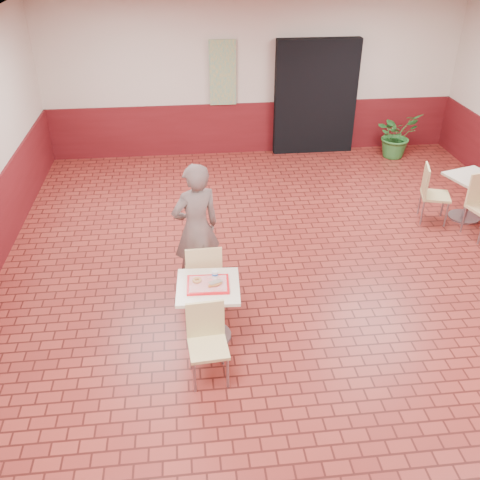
{
  "coord_description": "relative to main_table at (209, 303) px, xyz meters",
  "views": [
    {
      "loc": [
        -1.41,
        -5.25,
        4.05
      ],
      "look_at": [
        -0.84,
        -0.1,
        0.95
      ],
      "focal_mm": 40.0,
      "sensor_mm": 36.0,
      "label": 1
    }
  ],
  "objects": [
    {
      "name": "ring_donut",
      "position": [
        -0.11,
        0.05,
        0.27
      ],
      "size": [
        0.12,
        0.12,
        0.03
      ],
      "primitive_type": "torus",
      "rotation": [
        0.0,
        0.0,
        0.2
      ],
      "color": "#C68648",
      "rests_on": "serving_tray"
    },
    {
      "name": "corridor_doorway",
      "position": [
        2.44,
        5.48,
        0.62
      ],
      "size": [
        1.6,
        0.22,
        2.2
      ],
      "primitive_type": "cube",
      "color": "black",
      "rests_on": "ground"
    },
    {
      "name": "main_table",
      "position": [
        0.0,
        0.0,
        0.0
      ],
      "size": [
        0.67,
        0.67,
        0.71
      ],
      "rotation": [
        0.0,
        0.0,
        -0.06
      ],
      "color": "beige",
      "rests_on": "ground"
    },
    {
      "name": "chair_main_back",
      "position": [
        -0.02,
        0.55,
        0.03
      ],
      "size": [
        0.43,
        0.43,
        0.9
      ],
      "rotation": [
        0.0,
        0.0,
        3.17
      ],
      "color": "#DFC385",
      "rests_on": "ground"
    },
    {
      "name": "chair_second_left",
      "position": [
        3.56,
        2.38,
        0.02
      ],
      "size": [
        0.51,
        0.51,
        0.9
      ],
      "rotation": [
        0.0,
        0.0,
        1.28
      ],
      "color": "#C8B978",
      "rests_on": "ground"
    },
    {
      "name": "chair_main_front",
      "position": [
        -0.05,
        -0.56,
        -0.01
      ],
      "size": [
        0.41,
        0.41,
        0.84
      ],
      "rotation": [
        0.0,
        0.0,
        0.08
      ],
      "color": "#DECA85",
      "rests_on": "ground"
    },
    {
      "name": "room_shell",
      "position": [
        1.24,
        0.6,
        1.02
      ],
      "size": [
        8.01,
        10.01,
        3.01
      ],
      "color": "maroon",
      "rests_on": "ground"
    },
    {
      "name": "serving_tray",
      "position": [
        -0.0,
        -0.0,
        0.24
      ],
      "size": [
        0.45,
        0.35,
        0.03
      ],
      "rotation": [
        0.0,
        0.0,
        -0.05
      ],
      "color": "red",
      "rests_on": "main_table"
    },
    {
      "name": "promo_poster",
      "position": [
        0.64,
        5.54,
        1.12
      ],
      "size": [
        0.5,
        0.03,
        1.2
      ],
      "primitive_type": "cube",
      "color": "gray",
      "rests_on": "wainscot_band"
    },
    {
      "name": "potted_plant",
      "position": [
        4.0,
        5.0,
        -0.02
      ],
      "size": [
        1.02,
        0.96,
        0.9
      ],
      "primitive_type": "imported",
      "rotation": [
        0.0,
        0.0,
        0.39
      ],
      "color": "#2D712D",
      "rests_on": "ground"
    },
    {
      "name": "paper_cup",
      "position": [
        0.08,
        0.1,
        0.3
      ],
      "size": [
        0.07,
        0.07,
        0.09
      ],
      "rotation": [
        0.0,
        0.0,
        -0.17
      ],
      "color": "white",
      "rests_on": "serving_tray"
    },
    {
      "name": "wainscot_band",
      "position": [
        1.24,
        0.6,
        0.02
      ],
      "size": [
        8.0,
        10.0,
        1.0
      ],
      "color": "#551013",
      "rests_on": "ground"
    },
    {
      "name": "second_table",
      "position": [
        4.19,
        2.38,
        0.0
      ],
      "size": [
        0.67,
        0.67,
        0.71
      ],
      "rotation": [
        0.0,
        0.0,
        0.3
      ],
      "color": "#C1B49B",
      "rests_on": "ground"
    },
    {
      "name": "long_john_donut",
      "position": [
        0.08,
        -0.04,
        0.28
      ],
      "size": [
        0.17,
        0.13,
        0.05
      ],
      "rotation": [
        0.0,
        0.0,
        0.39
      ],
      "color": "#CB7E3B",
      "rests_on": "serving_tray"
    },
    {
      "name": "customer",
      "position": [
        -0.08,
        1.01,
        0.37
      ],
      "size": [
        0.72,
        0.61,
        1.69
      ],
      "primitive_type": "imported",
      "rotation": [
        0.0,
        0.0,
        3.53
      ],
      "color": "#695752",
      "rests_on": "ground"
    }
  ]
}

